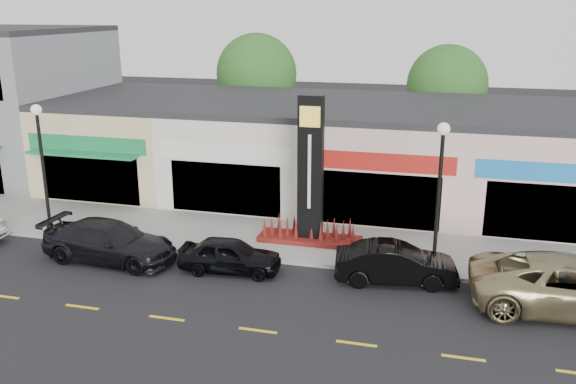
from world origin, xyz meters
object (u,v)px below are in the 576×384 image
at_px(lamp_east_near, 440,183).
at_px(car_black_sedan, 230,255).
at_px(pylon_sign, 310,192).
at_px(car_gold_suv, 573,285).
at_px(car_black_conv, 396,264).
at_px(lamp_west_near, 42,156).
at_px(car_dark_sedan, 110,242).

bearing_deg(lamp_east_near, car_black_sedan, -167.46).
bearing_deg(pylon_sign, car_gold_suv, -20.27).
height_order(pylon_sign, car_gold_suv, pylon_sign).
distance_m(lamp_east_near, car_black_conv, 3.22).
bearing_deg(lamp_west_near, car_dark_sedan, -24.75).
height_order(lamp_east_near, car_black_sedan, lamp_east_near).
height_order(pylon_sign, car_black_conv, pylon_sign).
bearing_deg(car_gold_suv, car_black_sedan, 86.53).
bearing_deg(car_black_conv, lamp_west_near, 77.73).
height_order(lamp_east_near, pylon_sign, pylon_sign).
bearing_deg(car_black_sedan, pylon_sign, -38.61).
height_order(car_dark_sedan, car_gold_suv, car_gold_suv).
distance_m(pylon_sign, car_black_sedan, 4.33).
xyz_separation_m(lamp_west_near, car_black_sedan, (8.73, -1.62, -2.83)).
distance_m(lamp_east_near, pylon_sign, 5.42).
distance_m(lamp_west_near, car_gold_suv, 20.59).
distance_m(car_dark_sedan, car_black_conv, 10.83).
bearing_deg(car_gold_suv, car_dark_sedan, 87.39).
height_order(lamp_west_near, car_gold_suv, lamp_west_near).
xyz_separation_m(car_black_conv, car_gold_suv, (5.64, -0.74, 0.18)).
relative_size(lamp_west_near, car_gold_suv, 0.86).
bearing_deg(lamp_west_near, car_gold_suv, -4.93).
relative_size(car_black_sedan, car_black_conv, 0.88).
height_order(lamp_east_near, car_dark_sedan, lamp_east_near).
xyz_separation_m(pylon_sign, car_black_conv, (3.71, -2.71, -1.57)).
relative_size(car_dark_sedan, car_black_conv, 1.23).
bearing_deg(lamp_west_near, lamp_east_near, 0.00).
relative_size(lamp_west_near, car_black_conv, 1.28).
bearing_deg(car_gold_suv, pylon_sign, 66.94).
xyz_separation_m(car_dark_sedan, car_gold_suv, (16.43, 0.05, 0.12)).
relative_size(pylon_sign, car_dark_sedan, 1.14).
height_order(lamp_east_near, car_gold_suv, lamp_east_near).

